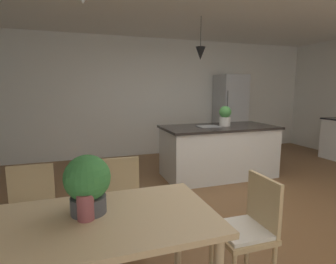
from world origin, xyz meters
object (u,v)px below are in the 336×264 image
(refrigerator, at_px, (230,114))
(kitchen_island, at_px, (218,151))
(dining_table, at_px, (77,233))
(potted_plant_on_table, at_px, (87,183))
(vase_on_dining_table, at_px, (86,207))
(chair_far_left, at_px, (30,213))
(chair_kitchen_end, at_px, (248,228))
(chair_far_right, at_px, (122,201))
(potted_plant_on_island, at_px, (225,116))

(refrigerator, bearing_deg, kitchen_island, -126.66)
(dining_table, distance_m, potted_plant_on_table, 0.31)
(refrigerator, relative_size, vase_on_dining_table, 11.25)
(chair_far_left, xyz_separation_m, kitchen_island, (2.75, 1.66, -0.01))
(kitchen_island, bearing_deg, chair_kitchen_end, -114.32)
(vase_on_dining_table, bearing_deg, chair_far_right, 66.79)
(chair_kitchen_end, height_order, potted_plant_on_table, potted_plant_on_table)
(chair_kitchen_end, relative_size, potted_plant_on_table, 2.24)
(chair_far_right, bearing_deg, potted_plant_on_island, 38.64)
(chair_far_right, relative_size, chair_far_left, 1.00)
(kitchen_island, bearing_deg, refrigerator, 53.34)
(kitchen_island, relative_size, potted_plant_on_table, 5.13)
(dining_table, xyz_separation_m, kitchen_island, (2.36, 2.45, -0.20))
(potted_plant_on_table, bearing_deg, dining_table, -127.59)
(vase_on_dining_table, bearing_deg, potted_plant_on_island, 45.38)
(kitchen_island, height_order, vase_on_dining_table, kitchen_island)
(potted_plant_on_table, bearing_deg, potted_plant_on_island, 44.51)
(kitchen_island, bearing_deg, chair_far_left, -148.96)
(chair_far_right, relative_size, potted_plant_on_table, 2.24)
(dining_table, height_order, vase_on_dining_table, vase_on_dining_table)
(chair_far_right, xyz_separation_m, chair_far_left, (-0.79, -0.00, 0.00))
(chair_far_left, height_order, potted_plant_on_island, potted_plant_on_island)
(chair_far_right, xyz_separation_m, vase_on_dining_table, (-0.34, -0.78, 0.34))
(chair_kitchen_end, distance_m, chair_far_left, 1.83)
(kitchen_island, distance_m, refrigerator, 2.08)
(chair_kitchen_end, xyz_separation_m, potted_plant_on_table, (-1.17, 0.10, 0.46))
(chair_kitchen_end, bearing_deg, refrigerator, 60.40)
(dining_table, bearing_deg, chair_far_left, 116.35)
(refrigerator, distance_m, potted_plant_on_island, 1.96)
(chair_far_right, height_order, kitchen_island, kitchen_island)
(chair_far_left, relative_size, vase_on_dining_table, 5.18)
(kitchen_island, xyz_separation_m, vase_on_dining_table, (-2.30, -2.44, 0.35))
(potted_plant_on_island, relative_size, potted_plant_on_table, 0.91)
(chair_far_left, distance_m, potted_plant_on_table, 0.96)
(chair_kitchen_end, bearing_deg, potted_plant_on_island, 63.56)
(dining_table, height_order, chair_far_right, chair_far_right)
(chair_far_right, bearing_deg, dining_table, -116.50)
(chair_kitchen_end, relative_size, vase_on_dining_table, 5.18)
(vase_on_dining_table, bearing_deg, refrigerator, 49.22)
(chair_far_left, xyz_separation_m, vase_on_dining_table, (0.46, -0.78, 0.34))
(kitchen_island, relative_size, vase_on_dining_table, 11.84)
(dining_table, relative_size, kitchen_island, 0.88)
(refrigerator, xyz_separation_m, vase_on_dining_table, (-3.50, -4.06, -0.13))
(chair_far_left, bearing_deg, potted_plant_on_table, -55.61)
(chair_far_right, xyz_separation_m, potted_plant_on_island, (2.07, 1.66, 0.61))
(dining_table, relative_size, potted_plant_on_table, 4.53)
(refrigerator, bearing_deg, potted_plant_on_table, -131.27)
(dining_table, bearing_deg, potted_plant_on_table, 52.41)
(dining_table, relative_size, chair_kitchen_end, 2.02)
(chair_far_right, bearing_deg, chair_far_left, -180.00)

